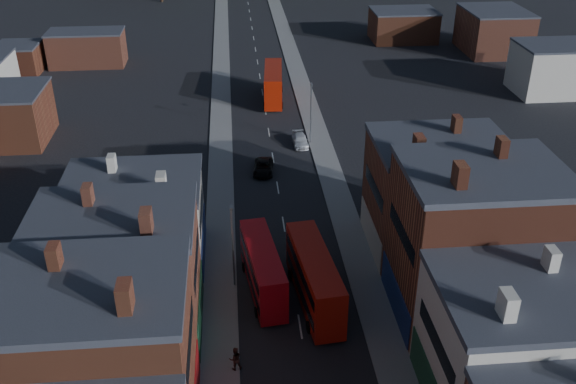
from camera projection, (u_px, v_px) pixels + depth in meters
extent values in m
cube|color=gray|center=(221.00, 182.00, 74.27)|extent=(3.00, 200.00, 0.12)
cube|color=gray|center=(332.00, 177.00, 75.29)|extent=(3.00, 200.00, 0.12)
cylinder|color=slate|center=(233.00, 248.00, 55.00)|extent=(0.16, 0.16, 8.00)
cube|color=slate|center=(231.00, 208.00, 53.08)|extent=(0.25, 0.70, 0.25)
cylinder|color=slate|center=(311.00, 114.00, 82.05)|extent=(0.16, 0.16, 8.00)
cube|color=slate|center=(311.00, 85.00, 80.14)|extent=(0.25, 0.70, 0.25)
cube|color=#AB0910|center=(263.00, 269.00, 55.10)|extent=(3.63, 10.42, 4.08)
cube|color=black|center=(263.00, 276.00, 55.47)|extent=(3.58, 9.62, 0.84)
cube|color=black|center=(263.00, 259.00, 54.63)|extent=(3.58, 9.62, 0.84)
cylinder|color=black|center=(257.00, 312.00, 52.98)|extent=(0.40, 0.96, 0.93)
cylinder|color=black|center=(284.00, 308.00, 53.43)|extent=(0.40, 0.96, 0.93)
cylinder|color=black|center=(244.00, 267.00, 58.58)|extent=(0.40, 0.96, 0.93)
cylinder|color=black|center=(269.00, 264.00, 59.03)|extent=(0.40, 0.96, 0.93)
cube|color=#B2150A|center=(314.00, 278.00, 53.56)|extent=(3.78, 11.39, 4.47)
cube|color=black|center=(314.00, 286.00, 53.97)|extent=(3.74, 10.51, 0.91)
cube|color=black|center=(315.00, 268.00, 53.05)|extent=(3.74, 10.51, 0.91)
cylinder|color=black|center=(309.00, 327.00, 51.26)|extent=(0.42, 1.04, 1.02)
cylinder|color=black|center=(340.00, 323.00, 51.71)|extent=(0.42, 1.04, 1.02)
cylinder|color=black|center=(291.00, 275.00, 57.41)|extent=(0.42, 1.04, 1.02)
cylinder|color=black|center=(318.00, 272.00, 57.86)|extent=(0.42, 1.04, 1.02)
cube|color=#9F1807|center=(273.00, 84.00, 96.70)|extent=(3.42, 11.50, 4.54)
cube|color=black|center=(273.00, 89.00, 97.12)|extent=(3.41, 10.60, 0.93)
cube|color=black|center=(273.00, 77.00, 96.18)|extent=(3.41, 10.60, 0.93)
cylinder|color=black|center=(265.00, 106.00, 94.51)|extent=(0.39, 1.05, 1.03)
cylinder|color=black|center=(282.00, 105.00, 94.54)|extent=(0.39, 1.05, 1.03)
cylinder|color=black|center=(265.00, 89.00, 100.88)|extent=(0.39, 1.05, 1.03)
cylinder|color=black|center=(282.00, 89.00, 100.92)|extent=(0.39, 1.05, 1.03)
imported|color=black|center=(263.00, 167.00, 76.17)|extent=(2.76, 5.10, 1.36)
imported|color=silver|center=(300.00, 140.00, 83.14)|extent=(1.99, 4.55, 1.30)
imported|color=#41221A|center=(235.00, 359.00, 47.29)|extent=(1.03, 0.69, 1.96)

